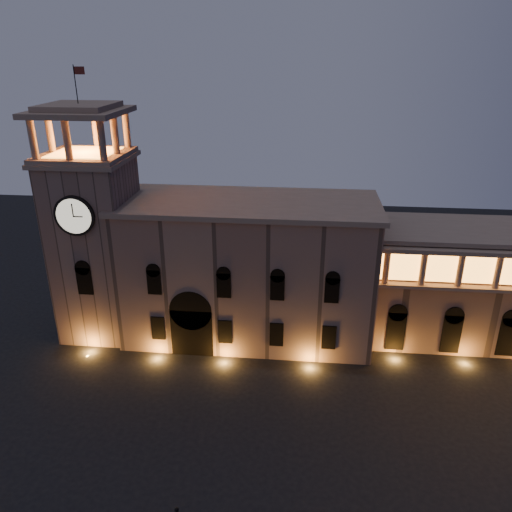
{
  "coord_description": "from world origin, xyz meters",
  "views": [
    {
      "loc": [
        4.69,
        -33.5,
        34.19
      ],
      "look_at": [
        -0.38,
        16.0,
        13.21
      ],
      "focal_mm": 35.0,
      "sensor_mm": 36.0,
      "label": 1
    }
  ],
  "objects": [
    {
      "name": "ground",
      "position": [
        0.0,
        0.0,
        0.0
      ],
      "size": [
        160.0,
        160.0,
        0.0
      ],
      "primitive_type": "plane",
      "color": "black",
      "rests_on": "ground"
    },
    {
      "name": "government_building",
      "position": [
        -2.08,
        21.93,
        8.77
      ],
      "size": [
        30.8,
        12.8,
        17.6
      ],
      "color": "#826355",
      "rests_on": "ground"
    },
    {
      "name": "clock_tower",
      "position": [
        -20.5,
        20.98,
        12.5
      ],
      "size": [
        9.8,
        9.8,
        32.4
      ],
      "color": "#826355",
      "rests_on": "ground"
    }
  ]
}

